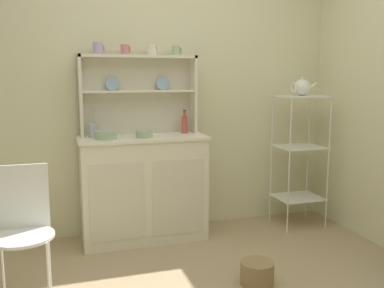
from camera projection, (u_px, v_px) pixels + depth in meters
The scene contains 15 objects.
wall_back at pixel (159, 90), 3.76m from camera, with size 3.84×0.05×2.50m, color beige.
hutch_cabinet at pixel (143, 187), 3.58m from camera, with size 1.05×0.45×0.88m.
hutch_shelf_unit at pixel (138, 88), 3.61m from camera, with size 0.98×0.18×0.66m.
bakers_rack at pixel (300, 147), 3.88m from camera, with size 0.41×0.35×1.20m.
wire_chair at pixel (23, 222), 2.52m from camera, with size 0.36×0.36×0.85m.
floor_basket at pixel (257, 273), 2.84m from camera, with size 0.22×0.22×0.15m, color #93754C.
cup_lilac_0 at pixel (98, 48), 3.42m from camera, with size 0.09×0.08×0.09m.
cup_rose_1 at pixel (125, 50), 3.48m from camera, with size 0.08×0.07×0.08m.
cup_cream_2 at pixel (152, 50), 3.55m from camera, with size 0.09×0.08×0.09m.
cup_sage_3 at pixel (176, 51), 3.61m from camera, with size 0.08×0.07×0.08m.
bowl_mixing_large at pixel (106, 135), 3.35m from camera, with size 0.17×0.17×0.06m, color #9EB78E.
bowl_floral_medium at pixel (144, 134), 3.44m from camera, with size 0.14×0.14×0.06m, color #9EB78E.
jam_bottle at pixel (185, 124), 3.70m from camera, with size 0.05×0.05×0.20m.
utensil_jar at pixel (94, 130), 3.46m from camera, with size 0.08×0.08×0.25m.
porcelain_teapot at pixel (302, 87), 3.79m from camera, with size 0.24×0.15×0.17m.
Camera 1 is at (-0.86, -2.07, 1.37)m, focal length 39.97 mm.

